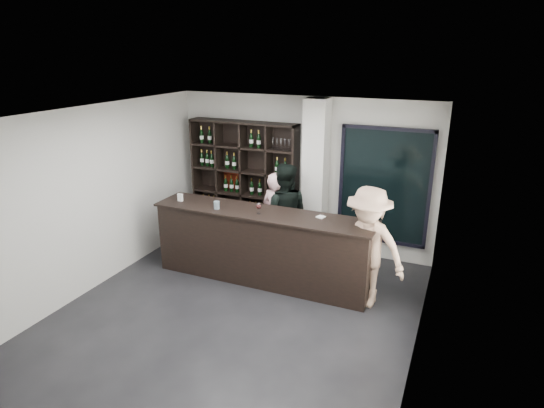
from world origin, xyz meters
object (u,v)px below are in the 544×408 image
at_px(wine_shelf, 244,182).
at_px(customer, 367,247).
at_px(taster_pink, 276,218).
at_px(taster_black, 283,215).
at_px(tasting_counter, 262,246).

xyz_separation_m(wine_shelf, customer, (2.79, -1.52, -0.27)).
relative_size(wine_shelf, customer, 1.30).
bearing_deg(taster_pink, wine_shelf, -18.29).
bearing_deg(taster_pink, taster_black, -162.72).
height_order(taster_pink, customer, customer).
bearing_deg(wine_shelf, customer, -28.49).
bearing_deg(taster_pink, tasting_counter, 112.24).
distance_m(wine_shelf, taster_pink, 1.28).
bearing_deg(wine_shelf, taster_black, -32.22).
bearing_deg(wine_shelf, taster_pink, -35.56).
distance_m(tasting_counter, customer, 1.76).
relative_size(tasting_counter, customer, 1.99).
bearing_deg(taster_pink, customer, 173.21).
xyz_separation_m(wine_shelf, tasting_counter, (1.07, -1.47, -0.59)).
height_order(taster_black, customer, taster_black).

